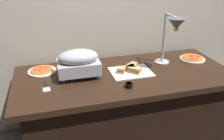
# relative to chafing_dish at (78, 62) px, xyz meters

# --- Properties ---
(back_wall) EXTENTS (4.40, 0.04, 2.40)m
(back_wall) POSITION_rel_chafing_dish_xyz_m (0.40, 0.45, 0.30)
(back_wall) COLOR beige
(back_wall) RESTS_ON ground_plane
(buffet_table) EXTENTS (1.90, 0.84, 0.76)m
(buffet_table) POSITION_rel_chafing_dish_xyz_m (0.40, -0.05, -0.51)
(buffet_table) COLOR black
(buffet_table) RESTS_ON ground_plane
(chafing_dish) EXTENTS (0.35, 0.24, 0.24)m
(chafing_dish) POSITION_rel_chafing_dish_xyz_m (0.00, 0.00, 0.00)
(chafing_dish) COLOR #B7BABF
(chafing_dish) RESTS_ON buffet_table
(heat_lamp) EXTENTS (0.15, 0.34, 0.48)m
(heat_lamp) POSITION_rel_chafing_dish_xyz_m (0.82, -0.06, 0.24)
(heat_lamp) COLOR #B7BABF
(heat_lamp) RESTS_ON buffet_table
(pizza_plate_front) EXTENTS (0.25, 0.25, 0.03)m
(pizza_plate_front) POSITION_rel_chafing_dish_xyz_m (-0.31, 0.19, -0.13)
(pizza_plate_front) COLOR white
(pizza_plate_front) RESTS_ON buffet_table
(pizza_plate_center) EXTENTS (0.25, 0.25, 0.03)m
(pizza_plate_center) POSITION_rel_chafing_dish_xyz_m (1.15, 0.09, -0.13)
(pizza_plate_center) COLOR white
(pizza_plate_center) RESTS_ON buffet_table
(sandwich_platter) EXTENTS (0.36, 0.28, 0.06)m
(sandwich_platter) POSITION_rel_chafing_dish_xyz_m (0.45, -0.03, -0.12)
(sandwich_platter) COLOR white
(sandwich_platter) RESTS_ON buffet_table
(sauce_cup_near) EXTENTS (0.06, 0.06, 0.04)m
(sauce_cup_near) POSITION_rel_chafing_dish_xyz_m (0.35, -0.29, -0.12)
(sauce_cup_near) COLOR black
(sauce_cup_near) RESTS_ON buffet_table
(serving_spatula) EXTENTS (0.06, 0.17, 0.01)m
(serving_spatula) POSITION_rel_chafing_dish_xyz_m (-0.28, -0.12, -0.14)
(serving_spatula) COLOR #B7BABF
(serving_spatula) RESTS_ON buffet_table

